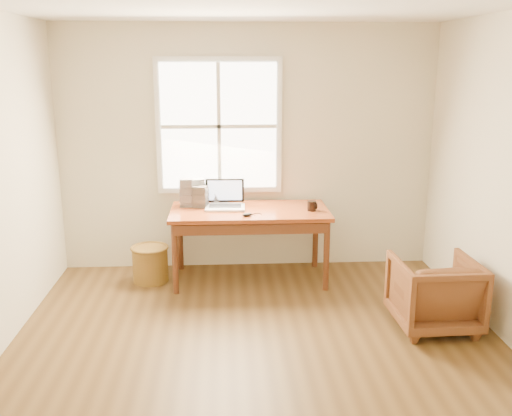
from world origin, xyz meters
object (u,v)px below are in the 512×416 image
(armchair, at_px, (434,293))
(wicker_stool, at_px, (150,264))
(cd_stack_a, at_px, (197,192))
(desk, at_px, (250,211))
(laptop, at_px, (225,195))
(coffee_mug, at_px, (312,206))

(armchair, distance_m, wicker_stool, 2.81)
(cd_stack_a, bearing_deg, wicker_stool, -155.54)
(desk, distance_m, wicker_stool, 1.16)
(armchair, height_order, laptop, laptop)
(wicker_stool, height_order, cd_stack_a, cd_stack_a)
(laptop, relative_size, cd_stack_a, 1.41)
(coffee_mug, bearing_deg, cd_stack_a, 175.22)
(desk, relative_size, coffee_mug, 16.18)
(desk, xyz_separation_m, laptop, (-0.25, 0.04, 0.16))
(desk, relative_size, armchair, 2.35)
(coffee_mug, bearing_deg, armchair, -41.77)
(wicker_stool, distance_m, coffee_mug, 1.76)
(desk, distance_m, cd_stack_a, 0.60)
(armchair, xyz_separation_m, coffee_mug, (-0.89, 1.12, 0.49))
(wicker_stool, distance_m, cd_stack_a, 0.89)
(coffee_mug, bearing_deg, laptop, -178.46)
(laptop, distance_m, cd_stack_a, 0.34)
(coffee_mug, height_order, cd_stack_a, cd_stack_a)
(desk, bearing_deg, laptop, 169.71)
(armchair, bearing_deg, desk, -39.85)
(laptop, bearing_deg, coffee_mug, -6.34)
(wicker_stool, bearing_deg, desk, -0.00)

